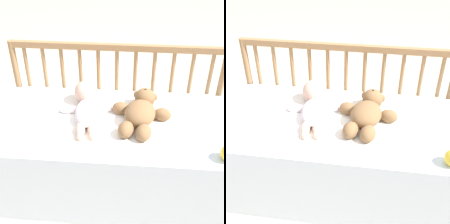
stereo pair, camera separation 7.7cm
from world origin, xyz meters
The scene contains 6 objects.
ground_plane centered at (0.00, 0.00, 0.00)m, with size 12.00×12.00×0.00m, color #C6B293.
crib_mattress centered at (0.00, 0.00, 0.23)m, with size 1.25×0.61×0.46m.
crib_rail centered at (0.00, 0.33, 0.54)m, with size 1.25×0.04×0.75m.
blanket centered at (0.00, 0.02, 0.46)m, with size 0.77×0.50×0.01m.
teddy_bear centered at (0.15, 0.03, 0.51)m, with size 0.32×0.39×0.11m.
baby centered at (-0.14, 0.07, 0.50)m, with size 0.29×0.42×0.13m.
Camera 2 is at (0.19, -1.28, 1.43)m, focal length 50.00 mm.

